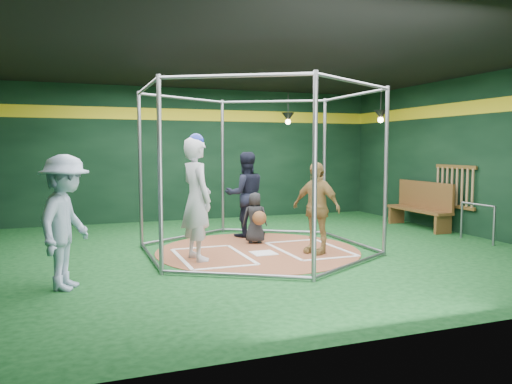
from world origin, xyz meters
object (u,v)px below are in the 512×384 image
object	(u,v)px
umpire	(245,194)
dugout_bench	(421,204)
visitor_leopard	(316,208)
batter_figure	(197,198)

from	to	relation	value
umpire	dugout_bench	world-z (taller)	umpire
visitor_leopard	dugout_bench	distance (m)	4.12
visitor_leopard	umpire	world-z (taller)	umpire
visitor_leopard	batter_figure	bearing A→B (deg)	-126.28
batter_figure	dugout_bench	bearing A→B (deg)	14.50
batter_figure	umpire	bearing A→B (deg)	50.65
batter_figure	visitor_leopard	xyz separation A→B (m)	(2.16, -0.22, -0.24)
visitor_leopard	dugout_bench	xyz separation A→B (m)	(3.73, 1.74, -0.27)
batter_figure	dugout_bench	world-z (taller)	batter_figure
dugout_bench	visitor_leopard	bearing A→B (deg)	-154.93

